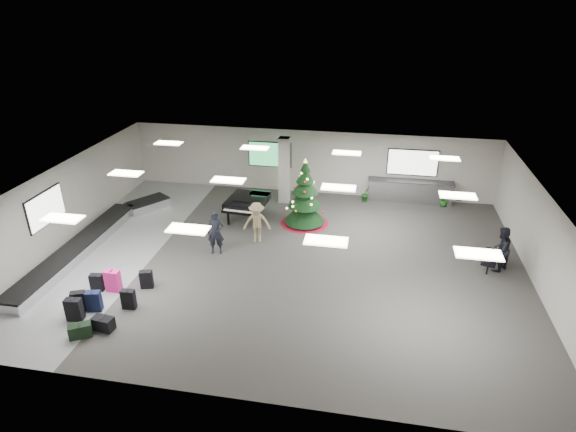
% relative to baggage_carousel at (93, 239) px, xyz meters
% --- Properties ---
extents(ground, '(18.00, 18.00, 0.00)m').
position_rel_baggage_carousel_xyz_m(ground, '(7.84, 0.08, -0.21)').
color(ground, '#33312E').
rests_on(ground, ground).
extents(room_envelope, '(18.02, 14.02, 3.21)m').
position_rel_baggage_carousel_xyz_m(room_envelope, '(7.46, 0.75, 2.12)').
color(room_envelope, beige).
rests_on(room_envelope, ground).
extents(baggage_carousel, '(2.28, 9.71, 0.43)m').
position_rel_baggage_carousel_xyz_m(baggage_carousel, '(0.00, 0.00, 0.00)').
color(baggage_carousel, silver).
rests_on(baggage_carousel, ground).
extents(service_counter, '(4.05, 0.65, 1.08)m').
position_rel_baggage_carousel_xyz_m(service_counter, '(12.84, 6.73, 0.33)').
color(service_counter, silver).
rests_on(service_counter, ground).
extents(suitcase_0, '(0.51, 0.41, 0.72)m').
position_rel_baggage_carousel_xyz_m(suitcase_0, '(2.01, -4.23, 0.14)').
color(suitcase_0, black).
rests_on(suitcase_0, ground).
extents(suitcase_1, '(0.45, 0.26, 0.70)m').
position_rel_baggage_carousel_xyz_m(suitcase_1, '(3.51, -3.82, 0.13)').
color(suitcase_1, black).
rests_on(suitcase_1, ground).
extents(pink_suitcase, '(0.51, 0.30, 0.81)m').
position_rel_baggage_carousel_xyz_m(pink_suitcase, '(2.52, -2.99, 0.18)').
color(pink_suitcase, '#ED1E83').
rests_on(pink_suitcase, ground).
extents(suitcase_3, '(0.48, 0.35, 0.67)m').
position_rel_baggage_carousel_xyz_m(suitcase_3, '(3.55, -2.59, 0.11)').
color(suitcase_3, black).
rests_on(suitcase_3, ground).
extents(navy_suitcase, '(0.50, 0.36, 0.72)m').
position_rel_baggage_carousel_xyz_m(navy_suitcase, '(2.49, -4.14, 0.14)').
color(navy_suitcase, black).
rests_on(navy_suitcase, ground).
extents(suitcase_5, '(0.53, 0.33, 0.77)m').
position_rel_baggage_carousel_xyz_m(suitcase_5, '(2.14, -4.68, 0.16)').
color(suitcase_5, black).
rests_on(suitcase_5, ground).
extents(green_duffel, '(0.72, 0.60, 0.45)m').
position_rel_baggage_carousel_xyz_m(green_duffel, '(2.75, -5.41, 0.00)').
color(green_duffel, black).
rests_on(green_duffel, ground).
extents(suitcase_7, '(0.38, 0.23, 0.54)m').
position_rel_baggage_carousel_xyz_m(suitcase_7, '(3.44, -3.78, 0.05)').
color(suitcase_7, black).
rests_on(suitcase_7, ground).
extents(suitcase_8, '(0.46, 0.30, 0.65)m').
position_rel_baggage_carousel_xyz_m(suitcase_8, '(1.96, -3.07, 0.10)').
color(suitcase_8, black).
rests_on(suitcase_8, ground).
extents(black_duffel, '(0.68, 0.43, 0.44)m').
position_rel_baggage_carousel_xyz_m(black_duffel, '(3.26, -4.97, -0.00)').
color(black_duffel, black).
rests_on(black_duffel, ground).
extents(christmas_tree, '(2.13, 2.13, 3.04)m').
position_rel_baggage_carousel_xyz_m(christmas_tree, '(8.17, 3.42, 0.83)').
color(christmas_tree, maroon).
rests_on(christmas_tree, ground).
extents(grand_piano, '(1.79, 2.22, 1.20)m').
position_rel_baggage_carousel_xyz_m(grand_piano, '(5.59, 3.31, 0.64)').
color(grand_piano, black).
rests_on(grand_piano, ground).
extents(bench, '(0.96, 1.56, 0.94)m').
position_rel_baggage_carousel_xyz_m(bench, '(15.63, 0.99, 0.32)').
color(bench, black).
rests_on(bench, ground).
extents(traveler_a, '(0.73, 0.57, 1.77)m').
position_rel_baggage_carousel_xyz_m(traveler_a, '(5.18, 0.19, 0.67)').
color(traveler_a, black).
rests_on(traveler_a, ground).
extents(traveler_b, '(1.21, 0.82, 1.73)m').
position_rel_baggage_carousel_xyz_m(traveler_b, '(6.52, 1.38, 0.65)').
color(traveler_b, '#95855C').
rests_on(traveler_b, ground).
extents(traveler_bench, '(1.06, 1.06, 1.73)m').
position_rel_baggage_carousel_xyz_m(traveler_bench, '(15.76, 0.83, 0.65)').
color(traveler_bench, black).
rests_on(traveler_bench, ground).
extents(potted_plant_left, '(0.54, 0.55, 0.78)m').
position_rel_baggage_carousel_xyz_m(potted_plant_left, '(10.74, 6.39, 0.18)').
color(potted_plant_left, '#183F14').
rests_on(potted_plant_left, ground).
extents(potted_plant_right, '(0.55, 0.55, 0.75)m').
position_rel_baggage_carousel_xyz_m(potted_plant_right, '(14.45, 6.46, 0.16)').
color(potted_plant_right, '#183F14').
rests_on(potted_plant_right, ground).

